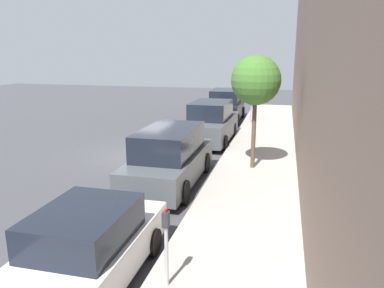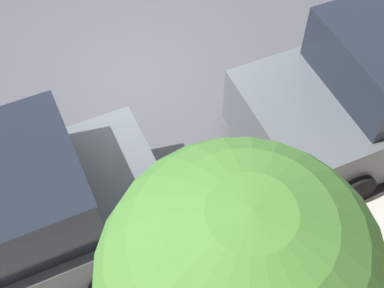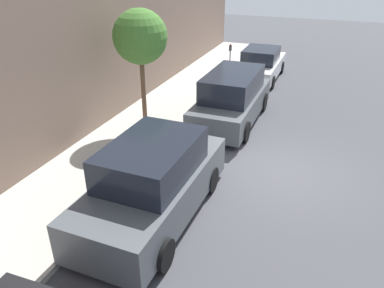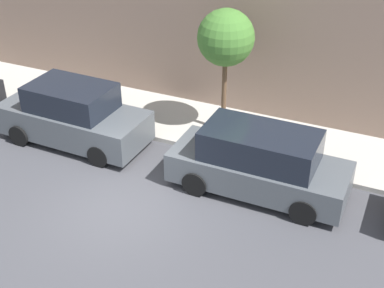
{
  "view_description": "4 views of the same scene",
  "coord_description": "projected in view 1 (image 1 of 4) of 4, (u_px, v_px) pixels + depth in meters",
  "views": [
    {
      "loc": [
        5.85,
        -14.45,
        4.35
      ],
      "look_at": [
        2.64,
        -1.42,
        1.0
      ],
      "focal_mm": 35.0,
      "sensor_mm": 36.0,
      "label": 1
    },
    {
      "loc": [
        5.85,
        -1.82,
        6.41
      ],
      "look_at": [
        2.22,
        -0.13,
        1.0
      ],
      "focal_mm": 50.0,
      "sensor_mm": 36.0,
      "label": 2
    },
    {
      "loc": [
        -1.03,
        9.67,
        5.71
      ],
      "look_at": [
        2.27,
        1.08,
        1.0
      ],
      "focal_mm": 35.0,
      "sensor_mm": 36.0,
      "label": 3
    },
    {
      "loc": [
        -9.64,
        -6.48,
        8.89
      ],
      "look_at": [
        2.31,
        -1.07,
        1.0
      ],
      "focal_mm": 50.0,
      "sensor_mm": 36.0,
      "label": 4
    }
  ],
  "objects": [
    {
      "name": "parked_sedan_nearest",
      "position": [
        84.0,
        252.0,
        6.94
      ],
      "size": [
        1.92,
        4.51,
        1.54
      ],
      "color": "silver",
      "rests_on": "ground_plane"
    },
    {
      "name": "parking_meter_far",
      "position": [
        251.0,
        108.0,
        22.45
      ],
      "size": [
        0.11,
        0.15,
        1.4
      ],
      "color": "#ADADB2",
      "rests_on": "sidewalk"
    },
    {
      "name": "parked_suv_third",
      "position": [
        211.0,
        123.0,
        18.18
      ],
      "size": [
        2.08,
        4.84,
        1.98
      ],
      "color": "#4C5156",
      "rests_on": "ground_plane"
    },
    {
      "name": "sidewalk",
      "position": [
        258.0,
        162.0,
        14.85
      ],
      "size": [
        2.95,
        32.0,
        0.15
      ],
      "color": "#B2ADA3",
      "rests_on": "ground_plane"
    },
    {
      "name": "street_tree",
      "position": [
        256.0,
        81.0,
        13.12
      ],
      "size": [
        1.76,
        1.76,
        4.08
      ],
      "color": "brown",
      "rests_on": "sidewalk"
    },
    {
      "name": "parked_minivan_second",
      "position": [
        169.0,
        158.0,
        12.36
      ],
      "size": [
        2.02,
        4.91,
        1.9
      ],
      "color": "#4C5156",
      "rests_on": "ground_plane"
    },
    {
      "name": "ground_plane",
      "position": [
        140.0,
        155.0,
        16.03
      ],
      "size": [
        60.0,
        60.0,
        0.0
      ],
      "primitive_type": "plane",
      "color": "#424247"
    },
    {
      "name": "parked_suv_fourth",
      "position": [
        226.0,
        106.0,
        23.78
      ],
      "size": [
        2.08,
        4.85,
        1.98
      ],
      "color": "black",
      "rests_on": "ground_plane"
    },
    {
      "name": "parking_meter_near",
      "position": [
        166.0,
        240.0,
        6.68
      ],
      "size": [
        0.11,
        0.15,
        1.51
      ],
      "color": "#ADADB2",
      "rests_on": "sidewalk"
    }
  ]
}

